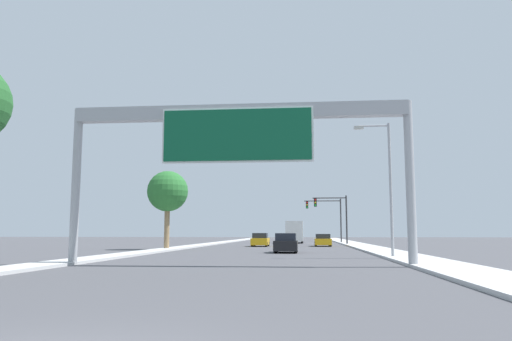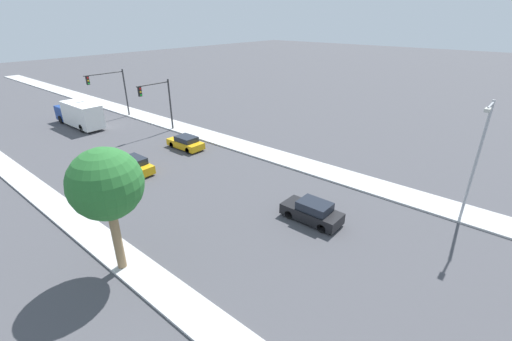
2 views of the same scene
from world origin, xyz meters
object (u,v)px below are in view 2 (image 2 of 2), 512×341
(car_far_right, at_px, (133,165))
(street_lamp_right, at_px, (478,155))
(traffic_light_mid_block, at_px, (113,86))
(car_near_center, at_px, (312,212))
(truck_box_primary, at_px, (79,114))
(palm_tree_background, at_px, (106,185))
(traffic_light_near_intersection, at_px, (160,98))
(car_far_left, at_px, (186,143))

(car_far_right, bearing_deg, street_lamp_right, -67.68)
(car_far_right, height_order, traffic_light_mid_block, traffic_light_mid_block)
(car_near_center, relative_size, truck_box_primary, 0.47)
(car_near_center, height_order, car_far_right, car_near_center)
(car_far_right, relative_size, truck_box_primary, 0.47)
(palm_tree_background, bearing_deg, traffic_light_near_intersection, 48.65)
(car_far_right, height_order, street_lamp_right, street_lamp_right)
(truck_box_primary, bearing_deg, traffic_light_near_intersection, -61.79)
(car_far_right, height_order, palm_tree_background, palm_tree_background)
(traffic_light_mid_block, relative_size, street_lamp_right, 0.76)
(palm_tree_background, bearing_deg, car_far_left, 39.94)
(car_far_left, bearing_deg, traffic_light_mid_block, 84.70)
(car_near_center, relative_size, car_far_right, 1.00)
(palm_tree_background, bearing_deg, traffic_light_mid_block, 60.66)
(car_far_right, bearing_deg, palm_tree_background, -124.66)
(car_far_left, distance_m, street_lamp_right, 26.30)
(truck_box_primary, bearing_deg, street_lamp_right, -81.16)
(car_near_center, bearing_deg, truck_box_primary, 90.00)
(truck_box_primary, bearing_deg, car_far_right, -101.14)
(traffic_light_mid_block, xyz_separation_m, street_lamp_right, (1.55, -42.29, 0.55))
(car_near_center, relative_size, traffic_light_near_intersection, 0.68)
(car_far_left, xyz_separation_m, street_lamp_right, (3.09, -25.76, 4.30))
(palm_tree_background, bearing_deg, truck_box_primary, 68.85)
(traffic_light_mid_block, bearing_deg, truck_box_primary, 179.47)
(car_near_center, relative_size, street_lamp_right, 0.50)
(truck_box_primary, bearing_deg, traffic_light_mid_block, -0.53)
(car_far_left, distance_m, traffic_light_near_intersection, 7.66)
(street_lamp_right, bearing_deg, palm_tree_background, 142.77)
(car_far_right, bearing_deg, car_far_left, 9.68)
(car_far_left, distance_m, truck_box_primary, 16.97)
(car_far_right, relative_size, palm_tree_background, 0.58)
(palm_tree_background, distance_m, street_lamp_right, 22.29)
(car_near_center, bearing_deg, car_far_right, 101.86)
(car_far_right, relative_size, traffic_light_mid_block, 0.66)
(car_far_left, distance_m, palm_tree_background, 19.68)
(car_far_left, height_order, traffic_light_near_intersection, traffic_light_near_intersection)
(street_lamp_right, bearing_deg, car_far_left, 96.83)
(palm_tree_background, bearing_deg, car_near_center, -26.59)
(car_far_right, bearing_deg, truck_box_primary, 78.86)
(palm_tree_background, bearing_deg, street_lamp_right, -37.23)
(truck_box_primary, xyz_separation_m, street_lamp_right, (6.59, -42.33, 3.36))
(street_lamp_right, bearing_deg, traffic_light_mid_block, 92.10)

